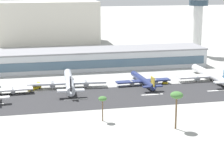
{
  "coord_description": "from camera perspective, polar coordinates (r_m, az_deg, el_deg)",
  "views": [
    {
      "loc": [
        -63.21,
        -195.5,
        60.0
      ],
      "look_at": [
        -17.08,
        19.93,
        8.42
      ],
      "focal_mm": 64.49,
      "sensor_mm": 36.0,
      "label": 1
    }
  ],
  "objects": [
    {
      "name": "control_tower",
      "position": [
        328.75,
        12.07,
        7.41
      ],
      "size": [
        16.23,
        16.23,
        45.51
      ],
      "color": "silver",
      "rests_on": "ground_plane"
    },
    {
      "name": "distant_hotel_block",
      "position": [
        391.89,
        -8.96,
        7.12
      ],
      "size": [
        93.67,
        39.73,
        39.48
      ],
      "primitive_type": "cube",
      "color": "beige",
      "rests_on": "ground_plane"
    },
    {
      "name": "runway_centreline_dash_4",
      "position": [
        215.29,
        5.71,
        -3.05
      ],
      "size": [
        12.0,
        1.2,
        0.01
      ],
      "primitive_type": "cube",
      "color": "white",
      "rests_on": "runway_strip"
    },
    {
      "name": "terminal_building",
      "position": [
        277.29,
        -2.47,
        2.06
      ],
      "size": [
        155.52,
        27.15,
        13.15
      ],
      "color": "silver",
      "rests_on": "ground_plane"
    },
    {
      "name": "runway_centreline_dash_5",
      "position": [
        229.33,
        14.73,
        -2.41
      ],
      "size": [
        12.0,
        1.2,
        0.01
      ],
      "primitive_type": "cube",
      "color": "white",
      "rests_on": "runway_strip"
    },
    {
      "name": "airliner_blue_tail_gate_3",
      "position": [
        249.8,
        13.88,
        -0.35
      ],
      "size": [
        41.65,
        49.02,
        10.23
      ],
      "rotation": [
        0.0,
        0.0,
        1.59
      ],
      "color": "silver",
      "rests_on": "ground_plane"
    },
    {
      "name": "runway_strip",
      "position": [
        215.07,
        5.51,
        -3.07
      ],
      "size": [
        800.0,
        37.8,
        0.08
      ],
      "primitive_type": "cube",
      "color": "#2D2D30",
      "rests_on": "ground_plane"
    },
    {
      "name": "ground_plane",
      "position": [
        214.05,
        5.61,
        -3.17
      ],
      "size": [
        1400.0,
        1400.0,
        0.0
      ],
      "primitive_type": "plane",
      "color": "#A8A8A3"
    },
    {
      "name": "service_fuel_truck_0",
      "position": [
        227.29,
        -11.01,
        -1.85
      ],
      "size": [
        8.28,
        7.31,
        3.95
      ],
      "rotation": [
        0.0,
        0.0,
        0.67
      ],
      "color": "gold",
      "rests_on": "ground_plane"
    },
    {
      "name": "airliner_gold_tail_gate_2",
      "position": [
        233.35,
        4.51,
        -1.09
      ],
      "size": [
        32.53,
        39.73,
        8.29
      ],
      "rotation": [
        0.0,
        0.0,
        1.62
      ],
      "color": "navy",
      "rests_on": "ground_plane"
    },
    {
      "name": "palm_tree_2",
      "position": [
        172.65,
        -1.35,
        -3.79
      ],
      "size": [
        3.67,
        3.67,
        11.07
      ],
      "color": "brown",
      "rests_on": "ground_plane"
    },
    {
      "name": "airliner_black_tail_gate_1",
      "position": [
        226.94,
        -6.08,
        -1.33
      ],
      "size": [
        41.83,
        51.93,
        10.84
      ],
      "rotation": [
        0.0,
        0.0,
        1.5
      ],
      "color": "silver",
      "rests_on": "ground_plane"
    },
    {
      "name": "palm_tree_0",
      "position": [
        164.48,
        9.16,
        -3.32
      ],
      "size": [
        5.24,
        5.24,
        15.84
      ],
      "color": "brown",
      "rests_on": "ground_plane"
    },
    {
      "name": "runway_centreline_dash_3",
      "position": [
        206.85,
        -5.17,
        -3.72
      ],
      "size": [
        12.0,
        1.2,
        0.01
      ],
      "primitive_type": "cube",
      "color": "white",
      "rests_on": "runway_strip"
    },
    {
      "name": "service_baggage_tug_1",
      "position": [
        237.38,
        7.55,
        -1.32
      ],
      "size": [
        3.57,
        3.07,
        2.2
      ],
      "rotation": [
        0.0,
        0.0,
        2.6
      ],
      "color": "gold",
      "rests_on": "ground_plane"
    }
  ]
}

